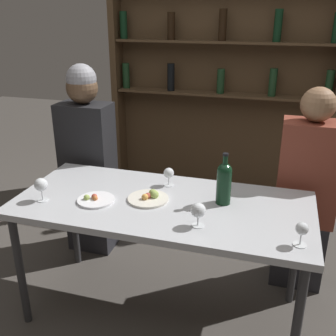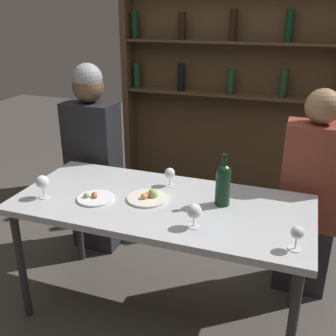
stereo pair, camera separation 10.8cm
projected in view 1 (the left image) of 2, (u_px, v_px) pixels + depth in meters
ground_plane at (163, 310)px, 2.34m from camera, size 10.00×10.00×0.00m
dining_table at (162, 212)px, 2.09m from camera, size 1.56×0.71×0.72m
wine_rack_wall at (221, 77)px, 3.54m from camera, size 2.05×0.21×2.12m
wine_bottle at (224, 181)px, 2.01m from camera, size 0.08×0.08×0.28m
wine_glass_0 at (302, 230)px, 1.66m from camera, size 0.06×0.06×0.11m
wine_glass_1 at (41, 185)px, 2.05m from camera, size 0.07×0.07×0.13m
wine_glass_2 at (169, 174)px, 2.24m from camera, size 0.06×0.06×0.11m
wine_glass_3 at (198, 211)px, 1.81m from camera, size 0.07×0.07×0.12m
food_plate_0 at (95, 200)px, 2.07m from camera, size 0.20×0.20×0.04m
food_plate_1 at (149, 197)px, 2.09m from camera, size 0.22×0.22×0.05m
seated_person_left at (88, 163)px, 2.74m from camera, size 0.35×0.22×1.35m
seated_person_right at (305, 197)px, 2.38m from camera, size 0.35×0.22×1.27m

